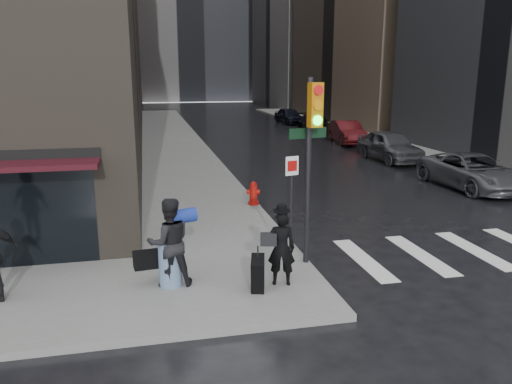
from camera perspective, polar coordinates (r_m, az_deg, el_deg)
ground at (r=11.20m, az=-2.43°, el=-10.93°), size 140.00×140.00×0.00m
sidewalk_left at (r=37.36m, az=-9.80°, el=6.31°), size 4.00×50.00×0.15m
sidewalk_right at (r=40.32m, az=9.87°, el=6.82°), size 3.00×50.00×0.15m
crosswalk at (r=15.13m, az=26.16°, el=-5.73°), size 8.50×3.00×0.01m
bldg_left_far at (r=73.40m, az=-22.54°, el=19.08°), size 22.00×20.00×26.00m
bldg_right_far at (r=73.91m, az=10.20°, el=19.41°), size 22.00×20.00×25.00m
bldg_distant at (r=89.11m, az=-7.94°, el=20.71°), size 40.00×12.00×32.00m
man_overcoat at (r=10.69m, az=2.35°, el=-6.89°), size 1.12×0.85×1.81m
man_jeans at (r=10.77m, az=-9.93°, el=-5.69°), size 1.41×0.85×1.94m
traffic_light at (r=11.47m, az=6.13°, el=5.13°), size 1.07×0.60×4.38m
fire_hydrant at (r=17.29m, az=-0.29°, el=-0.26°), size 0.48×0.36×0.82m
parked_car_0 at (r=22.17m, az=23.46°, el=2.18°), size 2.52×5.15×1.41m
parked_car_1 at (r=27.74m, az=15.04°, el=5.15°), size 2.09×4.86×1.64m
parked_car_2 at (r=33.98m, az=10.36°, el=6.73°), size 2.04×4.68×1.50m
parked_car_3 at (r=40.31m, az=6.76°, el=7.82°), size 2.40×5.01×1.41m
parked_car_4 at (r=46.67m, az=3.82°, el=8.68°), size 2.11×4.44×1.46m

